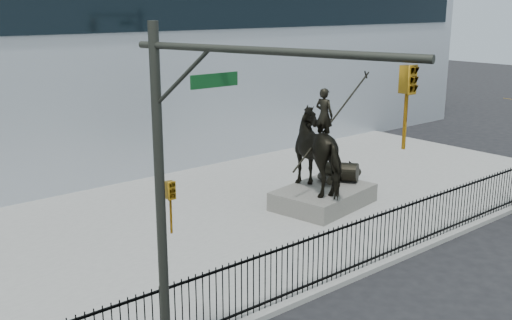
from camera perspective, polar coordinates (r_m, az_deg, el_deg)
ground at (r=16.59m, az=13.51°, el=-11.77°), size 120.00×120.00×0.00m
plaza at (r=21.07m, az=-1.91°, el=-5.33°), size 30.00×12.00×0.15m
building at (r=31.23m, az=-17.06°, el=8.91°), size 44.00×14.00×9.00m
picket_fence at (r=16.92m, az=10.28°, el=-7.71°), size 22.10×0.10×1.50m
statue_plinth at (r=21.89m, az=6.43°, el=-3.52°), size 3.90×2.99×0.66m
equestrian_statue at (r=21.48m, az=6.67°, el=0.89°), size 4.48×3.16×3.84m
traffic_signal_left at (r=10.19m, az=-5.52°, el=-3.92°), size 1.52×4.84×7.00m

